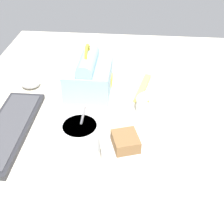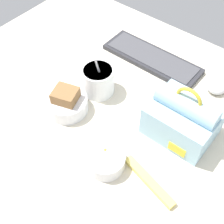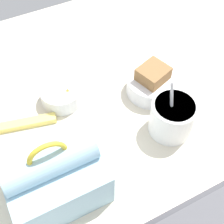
{
  "view_description": "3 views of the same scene",
  "coord_description": "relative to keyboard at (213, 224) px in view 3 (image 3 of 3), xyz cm",
  "views": [
    {
      "loc": [
        -71.04,
        -6.59,
        62.31
      ],
      "look_at": [
        -2.09,
        -0.44,
        7.0
      ],
      "focal_mm": 45.0,
      "sensor_mm": 36.0,
      "label": 1
    },
    {
      "loc": [
        35.64,
        -47.22,
        80.02
      ],
      "look_at": [
        -2.09,
        -0.44,
        7.0
      ],
      "focal_mm": 50.0,
      "sensor_mm": 36.0,
      "label": 2
    },
    {
      "loc": [
        18.69,
        39.99,
        67.34
      ],
      "look_at": [
        -2.09,
        -0.44,
        7.0
      ],
      "focal_mm": 50.0,
      "sensor_mm": 36.0,
      "label": 3
    }
  ],
  "objects": [
    {
      "name": "desk_surface",
      "position": [
        8.73,
        -31.62,
        -2.02
      ],
      "size": [
        140.0,
        110.0,
        2.0
      ],
      "color": "beige",
      "rests_on": "ground"
    },
    {
      "name": "keyboard",
      "position": [
        0.0,
        0.0,
        0.0
      ],
      "size": [
        37.5,
        12.51,
        2.1
      ],
      "color": "#2D2D33",
      "rests_on": "desk_surface"
    },
    {
      "name": "lunch_bag",
      "position": [
        25.15,
        -21.84,
        5.55
      ],
      "size": [
        19.53,
        16.3,
        18.84
      ],
      "color": "#9EC6DB",
      "rests_on": "desk_surface"
    },
    {
      "name": "chopstick_case",
      "position": [
        27.64,
        -41.98,
        -0.22
      ],
      "size": [
        18.3,
        6.51,
        1.6
      ],
      "color": "#EFD666",
      "rests_on": "desk_surface"
    },
    {
      "name": "soup_cup",
      "position": [
        -5.58,
        -24.21,
        3.94
      ],
      "size": [
        10.78,
        10.78,
        15.82
      ],
      "color": "white",
      "rests_on": "desk_surface"
    },
    {
      "name": "bento_bowl_sandwich",
      "position": [
        -7.92,
        -37.03,
        2.19
      ],
      "size": [
        13.42,
        13.42,
        8.61
      ],
      "color": "silver",
      "rests_on": "desk_surface"
    },
    {
      "name": "bento_bowl_snacks",
      "position": [
        14.89,
        -45.09,
        1.45
      ],
      "size": [
        11.03,
        11.03,
        5.55
      ],
      "color": "silver",
      "rests_on": "desk_surface"
    }
  ]
}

